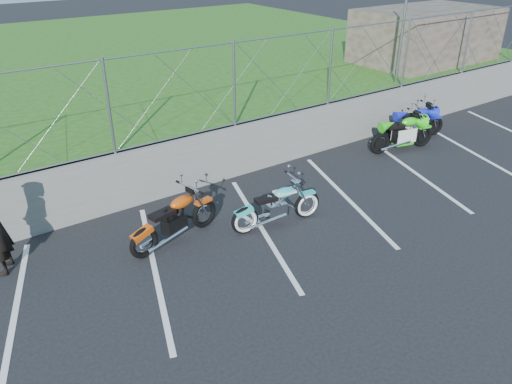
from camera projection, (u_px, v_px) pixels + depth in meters
ground at (292, 251)px, 9.55m from camera, size 90.00×90.00×0.00m
retaining_wall at (200, 160)px, 11.80m from camera, size 30.00×0.22×1.30m
grass_field at (71, 74)px, 19.07m from camera, size 30.00×20.00×1.30m
stone_building at (426, 35)px, 17.91m from camera, size 5.00×3.00×1.80m
chain_link_fence at (196, 92)px, 11.04m from camera, size 28.00×0.03×2.00m
sign_pole at (402, 33)px, 14.78m from camera, size 0.08×0.08×3.00m
parking_lines at (306, 212)px, 10.89m from camera, size 18.29×4.31×0.01m
cruiser_turquoise at (278, 207)px, 10.24m from camera, size 2.04×0.64×1.02m
naked_orange at (176, 221)px, 9.67m from camera, size 2.08×0.72×1.05m
sportbike_green at (403, 135)px, 13.83m from camera, size 2.03×0.72×1.07m
sportbike_blue at (416, 124)px, 14.69m from camera, size 1.92×0.76×1.02m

